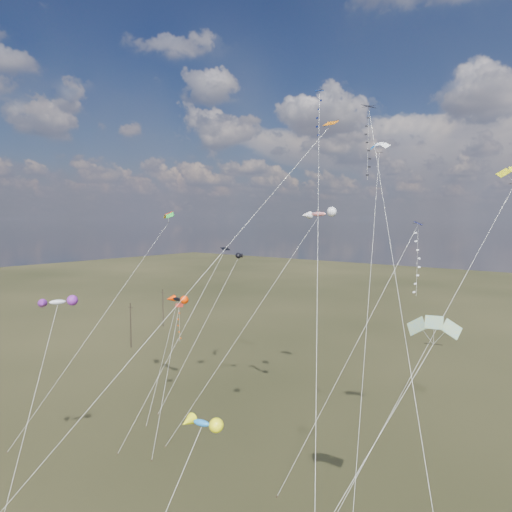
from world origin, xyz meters
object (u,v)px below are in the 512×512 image
Objects in this scene: utility_pole_near at (131,325)px; diamond_black_high at (371,157)px; novelty_black_orange at (177,299)px; utility_pole_far at (163,307)px.

diamond_black_high is (49.32, -9.82, 24.13)m from utility_pole_near.
novelty_black_orange is at bearing -22.24° from utility_pole_near.
diamond_black_high reaches higher than utility_pole_far.
utility_pole_near is 26.22m from novelty_black_orange.
novelty_black_orange is (-26.33, 0.41, -15.73)m from diamond_black_high.
diamond_black_high is at bearing -0.90° from novelty_black_orange.
diamond_black_high is at bearing -11.26° from utility_pole_near.
utility_pole_far is 39.73m from novelty_black_orange.
utility_pole_far is at bearing 157.44° from diamond_black_high.
utility_pole_far is (-8.00, 14.00, 0.00)m from utility_pole_near.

